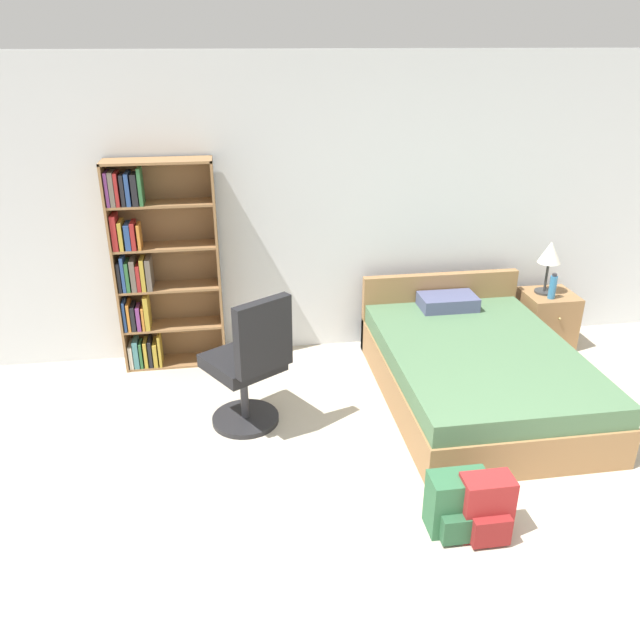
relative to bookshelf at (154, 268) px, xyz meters
The scene contains 10 objects.
ground_plane 3.71m from the bookshelf, 57.97° to the right, with size 14.00×14.00×0.00m, color #BCB29E.
wall_back 1.96m from the bookshelf, ahead, with size 9.00×0.06×2.60m.
bookshelf is the anchor object (origin of this frame).
bed 2.79m from the bookshelf, 20.51° to the right, with size 1.45×2.07×0.72m.
office_chair 1.41m from the bookshelf, 57.20° to the right, with size 0.69×0.72×1.08m.
nightstand 3.62m from the bookshelf, ahead, with size 0.46×0.46×0.52m.
table_lamp 3.51m from the bookshelf, ahead, with size 0.21×0.21×0.49m.
water_bottle 3.53m from the bookshelf, ahead, with size 0.07×0.07×0.24m.
backpack_red 3.27m from the bookshelf, 50.73° to the right, with size 0.30×0.23×0.39m.
backpack_green 3.13m from the bookshelf, 52.00° to the right, with size 0.35×0.27×0.37m.
Camera 1 is at (-1.27, -2.08, 2.68)m, focal length 35.00 mm.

